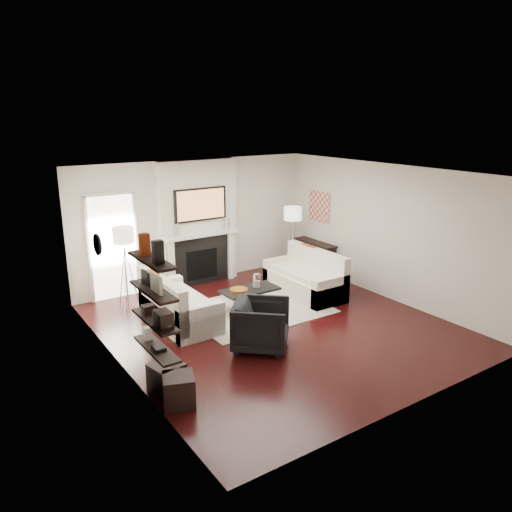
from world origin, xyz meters
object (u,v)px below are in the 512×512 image
loveseat_right_base (304,285)px  loveseat_left_base (180,312)px  armchair (261,323)px  lamp_left_shade (123,235)px  lamp_right_shade (293,213)px  coffee_table (250,290)px  ottoman_near (167,377)px

loveseat_right_base → loveseat_left_base: bearing=178.2°
armchair → lamp_left_shade: bearing=64.0°
lamp_left_shade → lamp_right_shade: 3.90m
loveseat_left_base → armchair: armchair is taller
loveseat_right_base → lamp_right_shade: size_ratio=4.50×
coffee_table → armchair: size_ratio=1.27×
loveseat_left_base → lamp_right_shade: size_ratio=4.50×
armchair → lamp_left_shade: lamp_left_shade is taller
loveseat_right_base → lamp_right_shade: lamp_right_shade is taller
ottoman_near → loveseat_left_base: bearing=60.1°
loveseat_left_base → loveseat_right_base: (2.78, -0.09, 0.00)m
lamp_left_shade → coffee_table: bearing=-36.4°
loveseat_right_base → lamp_right_shade: 1.83m
loveseat_left_base → lamp_left_shade: lamp_left_shade is taller
loveseat_left_base → loveseat_right_base: 2.79m
loveseat_right_base → lamp_right_shade: (0.60, 1.20, 1.24)m
coffee_table → lamp_left_shade: (-1.90, 1.40, 1.05)m
coffee_table → lamp_left_shade: size_ratio=2.75×
armchair → ottoman_near: size_ratio=2.16×
loveseat_left_base → coffee_table: size_ratio=1.64×
lamp_left_shade → lamp_right_shade: size_ratio=1.00×
loveseat_left_base → lamp_left_shade: (-0.52, 1.23, 1.24)m
loveseat_left_base → armchair: size_ratio=2.08×
lamp_left_shade → loveseat_right_base: bearing=-21.8°
loveseat_right_base → lamp_left_shade: 3.76m
lamp_left_shade → ottoman_near: 3.50m
lamp_right_shade → loveseat_right_base: bearing=-116.6°
loveseat_right_base → coffee_table: (-1.40, -0.08, 0.19)m
lamp_right_shade → ottoman_near: 5.61m
lamp_right_shade → armchair: bearing=-135.0°
ottoman_near → lamp_left_shade: bearing=79.1°
loveseat_right_base → lamp_left_shade: bearing=158.2°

